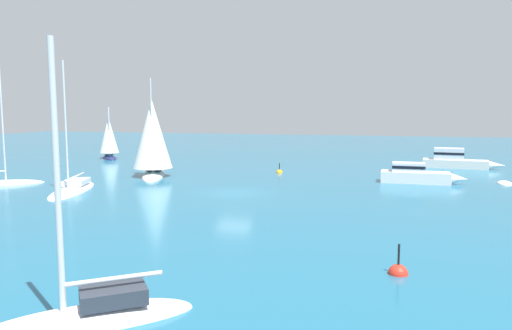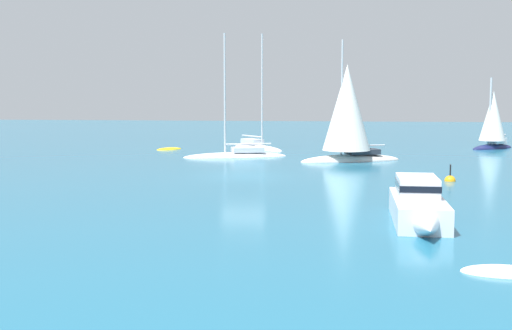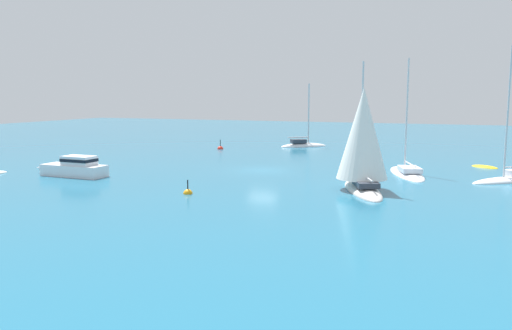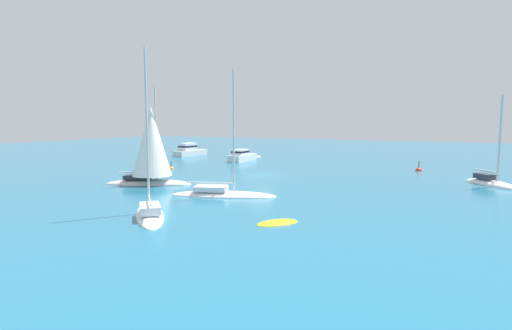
{
  "view_description": "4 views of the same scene",
  "coord_description": "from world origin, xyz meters",
  "views": [
    {
      "loc": [
        10.33,
        -31.76,
        5.87
      ],
      "look_at": [
        1.2,
        1.5,
        1.87
      ],
      "focal_mm": 33.49,
      "sensor_mm": 36.0,
      "label": 1
    },
    {
      "loc": [
        36.95,
        5.41,
        4.69
      ],
      "look_at": [
        1.76,
        0.97,
        0.85
      ],
      "focal_mm": 45.5,
      "sensor_mm": 36.0,
      "label": 2
    },
    {
      "loc": [
        -15.43,
        40.2,
        6.3
      ],
      "look_at": [
        -1.19,
        4.44,
        1.08
      ],
      "focal_mm": 36.02,
      "sensor_mm": 36.0,
      "label": 3
    },
    {
      "loc": [
        -38.32,
        -17.43,
        5.62
      ],
      "look_at": [
        0.91,
        0.86,
        0.93
      ],
      "focal_mm": 29.25,
      "sensor_mm": 36.0,
      "label": 4
    }
  ],
  "objects": [
    {
      "name": "launch",
      "position": [
        12.77,
        8.41,
        0.67
      ],
      "size": [
        6.64,
        1.93,
        1.63
      ],
      "rotation": [
        0.0,
        0.0,
        6.26
      ],
      "color": "white",
      "rests_on": "ground"
    },
    {
      "name": "channel_buoy",
      "position": [
        0.72,
        11.56,
        0.01
      ],
      "size": [
        0.61,
        0.61,
        1.21
      ],
      "color": "orange",
      "rests_on": "ground"
    },
    {
      "name": "ketch",
      "position": [
        -9.48,
        6.1,
        3.14
      ],
      "size": [
        4.69,
        7.71,
        9.02
      ],
      "rotation": [
        0.0,
        0.0,
        5.11
      ],
      "color": "silver",
      "rests_on": "ground"
    },
    {
      "name": "skiff",
      "position": [
        19.57,
        9.86,
        0.0
      ],
      "size": [
        1.28,
        2.4,
        0.41
      ],
      "rotation": [
        0.0,
        0.0,
        4.63
      ],
      "color": "silver",
      "rests_on": "ground"
    },
    {
      "name": "cabin_cruiser",
      "position": [
        17.13,
        19.94,
        0.78
      ],
      "size": [
        7.77,
        2.61,
        2.01
      ],
      "rotation": [
        0.0,
        0.0,
        6.17
      ],
      "color": "silver",
      "rests_on": "ground"
    },
    {
      "name": "sailboat_1",
      "position": [
        -19.16,
        -1.59,
        0.16
      ],
      "size": [
        6.29,
        5.79,
        10.24
      ],
      "rotation": [
        0.0,
        0.0,
        0.72
      ],
      "color": "white",
      "rests_on": "ground"
    },
    {
      "name": "sloop_1",
      "position": [
        -11.63,
        -2.22,
        0.12
      ],
      "size": [
        4.47,
        8.19,
        9.63
      ],
      "rotation": [
        0.0,
        0.0,
        5.03
      ],
      "color": "white",
      "rests_on": "ground"
    },
    {
      "name": "mooring_buoy",
      "position": [
        10.88,
        -14.43,
        0.01
      ],
      "size": [
        0.72,
        0.72,
        1.46
      ],
      "color": "red",
      "rests_on": "ground"
    },
    {
      "name": "sloop",
      "position": [
        2.54,
        -20.82,
        0.16
      ],
      "size": [
        5.67,
        4.91,
        8.2
      ],
      "rotation": [
        0.0,
        0.0,
        3.81
      ],
      "color": "white",
      "rests_on": "ground"
    },
    {
      "name": "ground_plane",
      "position": [
        0.0,
        0.0,
        0.0
      ],
      "size": [
        160.0,
        160.0,
        0.0
      ],
      "primitive_type": "plane",
      "color": "#1E607F"
    },
    {
      "name": "dinghy",
      "position": [
        -17.62,
        -9.07,
        0.0
      ],
      "size": [
        2.73,
        2.51,
        0.33
      ],
      "rotation": [
        0.0,
        0.0,
        5.62
      ],
      "color": "yellow",
      "rests_on": "ground"
    }
  ]
}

